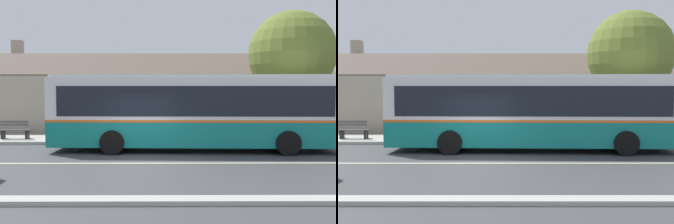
# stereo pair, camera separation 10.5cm
# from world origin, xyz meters

# --- Properties ---
(ground_plane) EXTENTS (300.00, 300.00, 0.00)m
(ground_plane) POSITION_xyz_m (0.00, 0.00, 0.00)
(ground_plane) COLOR #424244
(sidewalk_far) EXTENTS (60.00, 3.00, 0.15)m
(sidewalk_far) POSITION_xyz_m (0.00, 6.00, 0.07)
(sidewalk_far) COLOR #ADAAA3
(sidewalk_far) RESTS_ON ground
(curb_near) EXTENTS (60.00, 0.50, 0.12)m
(curb_near) POSITION_xyz_m (0.00, -4.75, 0.06)
(curb_near) COLOR #ADAAA3
(curb_near) RESTS_ON ground
(lane_divider_stripe) EXTENTS (60.00, 0.16, 0.01)m
(lane_divider_stripe) POSITION_xyz_m (0.00, 0.00, 0.00)
(lane_divider_stripe) COLOR beige
(lane_divider_stripe) RESTS_ON ground
(community_building) EXTENTS (27.30, 9.49, 6.22)m
(community_building) POSITION_xyz_m (-2.40, 13.28, 1.85)
(community_building) COLOR tan
(community_building) RESTS_ON ground
(transit_bus) EXTENTS (12.31, 3.05, 3.26)m
(transit_bus) POSITION_xyz_m (2.27, 2.90, 1.75)
(transit_bus) COLOR #147F7A
(transit_bus) RESTS_ON ground
(bench_by_building) EXTENTS (1.54, 0.51, 0.94)m
(bench_by_building) POSITION_xyz_m (-6.60, 5.60, 0.56)
(bench_by_building) COLOR #4C4C4C
(bench_by_building) RESTS_ON sidewalk_far
(bench_down_street) EXTENTS (1.84, 0.51, 0.94)m
(bench_down_street) POSITION_xyz_m (-3.03, 5.42, 0.58)
(bench_down_street) COLOR #4C4C4C
(bench_down_street) RESTS_ON sidewalk_far
(street_tree_primary) EXTENTS (4.57, 4.57, 6.83)m
(street_tree_primary) POSITION_xyz_m (7.78, 6.71, 4.53)
(street_tree_primary) COLOR #4C3828
(street_tree_primary) RESTS_ON ground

